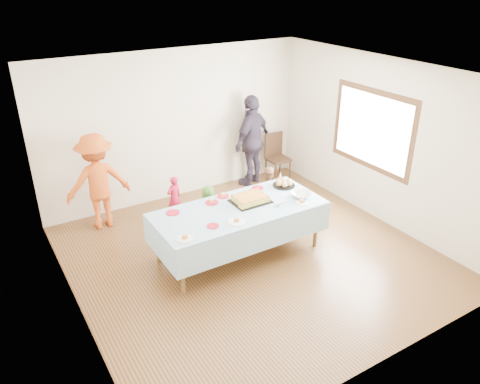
% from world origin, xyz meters
% --- Properties ---
extents(ground, '(5.00, 5.00, 0.00)m').
position_xyz_m(ground, '(0.00, 0.00, 0.00)').
color(ground, '#4A2815').
rests_on(ground, ground).
extents(room_walls, '(5.04, 5.04, 2.72)m').
position_xyz_m(room_walls, '(0.05, 0.00, 1.77)').
color(room_walls, beige).
rests_on(room_walls, ground).
extents(party_table, '(2.50, 1.10, 0.78)m').
position_xyz_m(party_table, '(-0.12, 0.15, 0.72)').
color(party_table, brown).
rests_on(party_table, ground).
extents(birthday_cake, '(0.55, 0.43, 0.10)m').
position_xyz_m(birthday_cake, '(0.13, 0.23, 0.83)').
color(birthday_cake, black).
rests_on(birthday_cake, party_table).
extents(rolls_tray, '(0.36, 0.36, 0.11)m').
position_xyz_m(rolls_tray, '(0.88, 0.42, 0.82)').
color(rolls_tray, black).
rests_on(rolls_tray, party_table).
extents(punch_bowl, '(0.30, 0.30, 0.07)m').
position_xyz_m(punch_bowl, '(0.86, -0.04, 0.82)').
color(punch_bowl, silver).
rests_on(punch_bowl, party_table).
extents(party_hat, '(0.09, 0.09, 0.16)m').
position_xyz_m(party_hat, '(0.94, 0.61, 0.86)').
color(party_hat, white).
rests_on(party_hat, party_table).
extents(fork_pile, '(0.24, 0.18, 0.07)m').
position_xyz_m(fork_pile, '(0.47, -0.06, 0.81)').
color(fork_pile, white).
rests_on(fork_pile, party_table).
extents(plate_red_far_a, '(0.20, 0.20, 0.01)m').
position_xyz_m(plate_red_far_a, '(-1.00, 0.51, 0.79)').
color(plate_red_far_a, red).
rests_on(plate_red_far_a, party_table).
extents(plate_red_far_b, '(0.20, 0.20, 0.01)m').
position_xyz_m(plate_red_far_b, '(-0.38, 0.50, 0.79)').
color(plate_red_far_b, red).
rests_on(plate_red_far_b, party_table).
extents(plate_red_far_c, '(0.18, 0.18, 0.01)m').
position_xyz_m(plate_red_far_c, '(-0.13, 0.59, 0.79)').
color(plate_red_far_c, red).
rests_on(plate_red_far_c, party_table).
extents(plate_red_far_d, '(0.18, 0.18, 0.01)m').
position_xyz_m(plate_red_far_d, '(0.48, 0.56, 0.79)').
color(plate_red_far_d, red).
rests_on(plate_red_far_d, party_table).
extents(plate_red_near, '(0.17, 0.17, 0.01)m').
position_xyz_m(plate_red_near, '(-0.69, -0.12, 0.79)').
color(plate_red_near, red).
rests_on(plate_red_near, party_table).
extents(plate_white_left, '(0.21, 0.21, 0.01)m').
position_xyz_m(plate_white_left, '(-1.16, -0.22, 0.79)').
color(plate_white_left, white).
rests_on(plate_white_left, party_table).
extents(plate_white_mid, '(0.24, 0.24, 0.01)m').
position_xyz_m(plate_white_mid, '(-0.37, -0.19, 0.79)').
color(plate_white_mid, white).
rests_on(plate_white_mid, party_table).
extents(plate_white_right, '(0.19, 0.19, 0.01)m').
position_xyz_m(plate_white_right, '(0.75, -0.20, 0.79)').
color(plate_white_right, white).
rests_on(plate_white_right, party_table).
extents(dining_chair, '(0.42, 0.42, 0.94)m').
position_xyz_m(dining_chair, '(1.98, 2.16, 0.52)').
color(dining_chair, black).
rests_on(dining_chair, ground).
extents(toddler_left, '(0.32, 0.24, 0.77)m').
position_xyz_m(toddler_left, '(-0.47, 1.69, 0.38)').
color(toddler_left, '#C2183B').
rests_on(toddler_left, ground).
extents(toddler_mid, '(0.47, 0.37, 0.84)m').
position_xyz_m(toddler_mid, '(-0.22, 0.90, 0.42)').
color(toddler_mid, '#3B6822').
rests_on(toddler_mid, ground).
extents(toddler_right, '(0.45, 0.36, 0.88)m').
position_xyz_m(toddler_right, '(0.95, 0.98, 0.44)').
color(toddler_right, '#AF7451').
rests_on(toddler_right, ground).
extents(adult_left, '(1.06, 0.63, 1.60)m').
position_xyz_m(adult_left, '(-1.61, 2.08, 0.80)').
color(adult_left, '#CE5119').
rests_on(adult_left, ground).
extents(adult_right, '(1.14, 0.83, 1.79)m').
position_xyz_m(adult_right, '(1.43, 2.20, 0.90)').
color(adult_right, '#332A3A').
rests_on(adult_right, ground).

